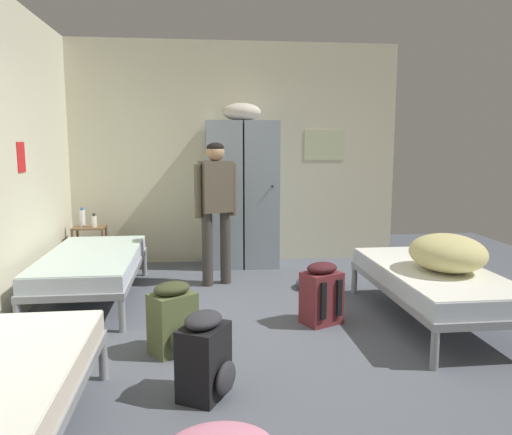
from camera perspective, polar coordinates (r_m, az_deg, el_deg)
ground_plane at (r=4.30m, az=0.43°, el=-13.18°), size 8.67×8.67×0.00m
room_backdrop at (r=5.23m, az=-14.35°, el=6.59°), size 4.34×5.48×2.87m
locker_bank at (r=6.45m, az=-1.59°, el=2.99°), size 0.90×0.55×2.07m
shelf_unit at (r=6.51m, az=-18.21°, el=-2.93°), size 0.38×0.30×0.57m
bed_right at (r=4.75m, az=19.36°, el=-6.69°), size 0.90×1.90×0.49m
bed_left_rear at (r=5.35m, az=-18.05°, el=-4.96°), size 0.90×1.90×0.49m
bedding_heap at (r=4.64m, az=20.80°, el=-3.73°), size 0.63×0.72×0.32m
person_traveler at (r=5.58m, az=-4.54°, el=1.98°), size 0.47×0.31×1.58m
water_bottle at (r=6.49m, az=-19.00°, el=-0.04°), size 0.07×0.07×0.23m
lotion_bottle at (r=6.41m, az=-17.79°, el=-0.38°), size 0.06×0.06×0.17m
backpack_olive at (r=3.94m, az=-9.30°, el=-11.30°), size 0.41×0.41×0.55m
backpack_maroon at (r=4.53m, az=7.31°, el=-8.59°), size 0.39×0.40×0.55m
backpack_black at (r=3.28m, az=-5.73°, el=-15.39°), size 0.41×0.40×0.55m
clothes_pile_denim at (r=5.63m, az=7.34°, el=-7.26°), size 0.55×0.47×0.13m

